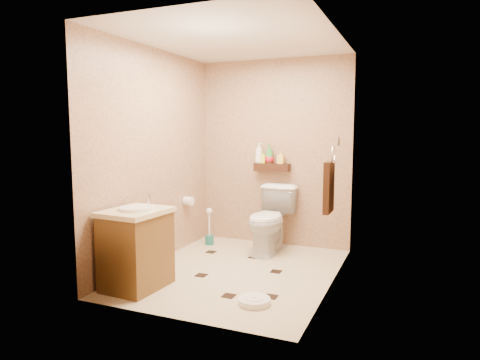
% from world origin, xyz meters
% --- Properties ---
extents(ground, '(2.50, 2.50, 0.00)m').
position_xyz_m(ground, '(0.00, 0.00, 0.00)').
color(ground, beige).
rests_on(ground, ground).
extents(wall_back, '(2.00, 0.04, 2.40)m').
position_xyz_m(wall_back, '(0.00, 1.25, 1.20)').
color(wall_back, tan).
rests_on(wall_back, ground).
extents(wall_front, '(2.00, 0.04, 2.40)m').
position_xyz_m(wall_front, '(0.00, -1.25, 1.20)').
color(wall_front, tan).
rests_on(wall_front, ground).
extents(wall_left, '(0.04, 2.50, 2.40)m').
position_xyz_m(wall_left, '(-1.00, 0.00, 1.20)').
color(wall_left, tan).
rests_on(wall_left, ground).
extents(wall_right, '(0.04, 2.50, 2.40)m').
position_xyz_m(wall_right, '(1.00, 0.00, 1.20)').
color(wall_right, tan).
rests_on(wall_right, ground).
extents(ceiling, '(2.00, 2.50, 0.02)m').
position_xyz_m(ceiling, '(0.00, 0.00, 2.40)').
color(ceiling, silver).
rests_on(ceiling, wall_back).
extents(wall_shelf, '(0.46, 0.14, 0.10)m').
position_xyz_m(wall_shelf, '(0.00, 1.17, 1.02)').
color(wall_shelf, '#3E2011').
rests_on(wall_shelf, wall_back).
extents(floor_accents, '(1.24, 1.31, 0.01)m').
position_xyz_m(floor_accents, '(0.05, -0.04, 0.00)').
color(floor_accents, black).
rests_on(floor_accents, ground).
extents(toilet, '(0.50, 0.82, 0.81)m').
position_xyz_m(toilet, '(0.09, 0.83, 0.41)').
color(toilet, white).
rests_on(toilet, ground).
extents(vanity, '(0.55, 0.65, 0.87)m').
position_xyz_m(vanity, '(-0.70, -0.79, 0.39)').
color(vanity, brown).
rests_on(vanity, ground).
extents(bathroom_scale, '(0.31, 0.31, 0.06)m').
position_xyz_m(bathroom_scale, '(0.48, -0.73, 0.03)').
color(bathroom_scale, white).
rests_on(bathroom_scale, ground).
extents(toilet_brush, '(0.11, 0.11, 0.49)m').
position_xyz_m(toilet_brush, '(-0.75, 0.85, 0.17)').
color(toilet_brush, '#1A695D').
rests_on(toilet_brush, ground).
extents(towel_ring, '(0.12, 0.30, 0.76)m').
position_xyz_m(towel_ring, '(0.91, 0.25, 0.95)').
color(towel_ring, silver).
rests_on(towel_ring, wall_right).
extents(toilet_paper, '(0.12, 0.11, 0.12)m').
position_xyz_m(toilet_paper, '(-0.94, 0.65, 0.60)').
color(toilet_paper, white).
rests_on(toilet_paper, wall_left).
extents(bottle_a, '(0.13, 0.13, 0.26)m').
position_xyz_m(bottle_a, '(-0.18, 1.17, 1.20)').
color(bottle_a, white).
rests_on(bottle_a, wall_shelf).
extents(bottle_b, '(0.07, 0.07, 0.15)m').
position_xyz_m(bottle_b, '(-0.12, 1.17, 1.14)').
color(bottle_b, yellow).
rests_on(bottle_b, wall_shelf).
extents(bottle_c, '(0.16, 0.16, 0.15)m').
position_xyz_m(bottle_c, '(-0.04, 1.17, 1.15)').
color(bottle_c, red).
rests_on(bottle_c, wall_shelf).
extents(bottle_d, '(0.13, 0.13, 0.25)m').
position_xyz_m(bottle_d, '(-0.04, 1.17, 1.19)').
color(bottle_d, green).
rests_on(bottle_d, wall_shelf).
extents(bottle_e, '(0.08, 0.08, 0.17)m').
position_xyz_m(bottle_e, '(0.12, 1.17, 1.15)').
color(bottle_e, '#FFD354').
rests_on(bottle_e, wall_shelf).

